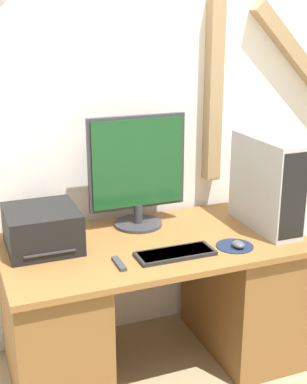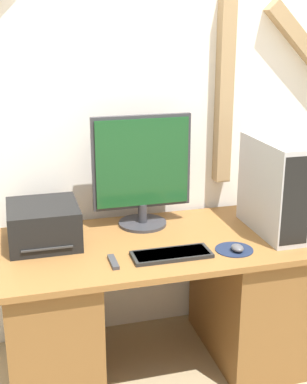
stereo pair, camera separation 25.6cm
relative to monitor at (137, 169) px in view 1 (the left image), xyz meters
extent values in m
cube|color=white|center=(0.00, 0.20, 0.33)|extent=(6.40, 0.05, 2.70)
cube|color=#9E7F56|center=(0.50, 0.14, 0.36)|extent=(0.08, 0.08, 1.00)
cube|color=brown|center=(0.00, -0.24, -0.32)|extent=(1.49, 0.77, 0.03)
cube|color=brown|center=(-0.52, -0.24, -0.68)|extent=(0.42, 0.71, 0.68)
cube|color=brown|center=(0.53, -0.24, -0.68)|extent=(0.42, 0.71, 0.68)
cylinder|color=#333338|center=(0.00, 0.00, -0.30)|extent=(0.26, 0.26, 0.02)
cylinder|color=#333338|center=(0.00, 0.00, -0.24)|extent=(0.05, 0.05, 0.10)
cube|color=#333338|center=(0.00, 0.01, 0.04)|extent=(0.52, 0.03, 0.49)
cube|color=#194C23|center=(0.00, -0.01, 0.04)|extent=(0.49, 0.01, 0.46)
cube|color=black|center=(0.04, -0.42, -0.30)|extent=(0.37, 0.14, 0.02)
cube|color=#424242|center=(0.04, -0.42, -0.29)|extent=(0.34, 0.12, 0.01)
cylinder|color=#19233D|center=(0.34, -0.44, -0.31)|extent=(0.18, 0.18, 0.00)
ellipsoid|color=#4C4C51|center=(0.35, -0.46, -0.29)|extent=(0.06, 0.07, 0.03)
cube|color=#B2B2B7|center=(0.62, -0.26, -0.07)|extent=(0.16, 0.48, 0.48)
cube|color=black|center=(0.62, -0.50, -0.07)|extent=(0.15, 0.01, 0.43)
cube|color=black|center=(-0.52, -0.11, -0.21)|extent=(0.34, 0.35, 0.20)
cube|color=#333333|center=(-0.52, -0.21, -0.26)|extent=(0.24, 0.16, 0.01)
cube|color=#38383D|center=(-0.24, -0.43, -0.30)|extent=(0.03, 0.14, 0.02)
camera|label=1|loc=(-0.89, -2.50, 0.75)|focal=50.00mm
camera|label=2|loc=(-0.65, -2.59, 0.75)|focal=50.00mm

